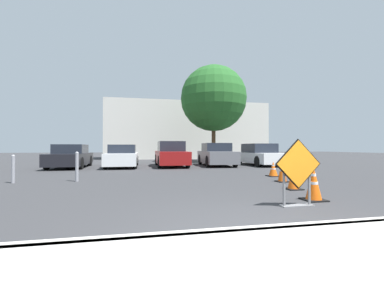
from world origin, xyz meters
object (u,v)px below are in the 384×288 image
Objects in this scene: traffic_cone_nearest at (314,183)px; parked_car_fifth at (260,155)px; traffic_cone_fourth at (273,169)px; bollard_nearest at (77,166)px; road_closed_sign at (298,170)px; parked_car_fourth at (216,155)px; parked_car_third at (171,155)px; bollard_second at (13,168)px; traffic_cone_third at (282,170)px; parked_car_nearest at (70,157)px; parked_car_second at (123,156)px; traffic_cone_second at (293,178)px.

traffic_cone_nearest is 0.17× the size of parked_car_fifth.
traffic_cone_fourth is 7.56m from bollard_nearest.
parked_car_fifth is at bearing 68.03° from traffic_cone_fourth.
road_closed_sign is 11.49m from parked_car_fourth.
bollard_second is (-6.12, -6.45, -0.22)m from parked_car_third.
road_closed_sign reaches higher than bollard_second.
parked_car_fourth reaches higher than bollard_second.
parked_car_third reaches higher than traffic_cone_nearest.
parked_car_fifth is at bearing -179.56° from parked_car_fourth.
road_closed_sign is 12.17m from parked_car_fifth.
traffic_cone_third is 0.78× the size of bollard_nearest.
parked_car_fourth is (8.89, -0.20, 0.05)m from parked_car_nearest.
traffic_cone_fourth is at bearing 0.25° from bollard_second.
parked_car_third is at bearing 57.38° from bollard_nearest.
bollard_nearest reaches higher than traffic_cone_nearest.
parked_car_second reaches higher than traffic_cone_fourth.
parked_car_fourth is (1.81, 11.35, -0.05)m from road_closed_sign.
traffic_cone_nearest is 0.18× the size of parked_car_nearest.
parked_car_fourth reaches higher than parked_car_second.
bollard_second reaches higher than traffic_cone_nearest.
traffic_cone_fourth is 0.14× the size of parked_car_nearest.
parked_car_fourth is (2.96, -0.07, -0.04)m from parked_car_third.
road_closed_sign is 11.48m from parked_car_third.
traffic_cone_second is 0.15× the size of parked_car_third.
traffic_cone_fourth is at bearing 145.00° from parked_car_nearest.
parked_car_nearest is at bearing 145.07° from traffic_cone_fourth.
parked_car_third reaches higher than bollard_nearest.
parked_car_fifth is at bearing 178.50° from parked_car_second.
bollard_second is (-7.99, 4.50, 0.12)m from traffic_cone_nearest.
parked_car_fourth is (0.66, 9.44, 0.37)m from traffic_cone_second.
traffic_cone_third is 0.19× the size of parked_car_nearest.
traffic_cone_second is at bearing 66.90° from parked_car_fifth.
bollard_nearest is (-7.56, -0.04, 0.26)m from traffic_cone_fourth.
parked_car_second is (-5.27, 9.68, 0.31)m from traffic_cone_second.
traffic_cone_second is 8.97m from bollard_second.
bollard_nearest is (-5.99, 4.50, 0.17)m from traffic_cone_nearest.
traffic_cone_second is at bearing -25.44° from bollard_nearest.
parked_car_nearest is (-9.36, 6.53, 0.35)m from traffic_cone_fourth.
parked_car_nearest is at bearing 121.51° from road_closed_sign.
road_closed_sign reaches higher than parked_car_second.
parked_car_second is at bearing 134.19° from traffic_cone_fourth.
traffic_cone_nearest is 11.47m from parked_car_fifth.
road_closed_sign is 1.76× the size of traffic_cone_nearest.
bollard_nearest is 2.00m from bollard_second.
road_closed_sign is 5.52m from traffic_cone_fourth.
road_closed_sign reaches higher than bollard_nearest.
bollard_nearest is (-6.44, 3.06, 0.23)m from traffic_cone_second.
traffic_cone_third is at bearing 69.43° from traffic_cone_second.
parked_car_fourth is (5.93, -0.24, 0.06)m from parked_car_second.
traffic_cone_third is (1.01, 2.94, 0.01)m from traffic_cone_nearest.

